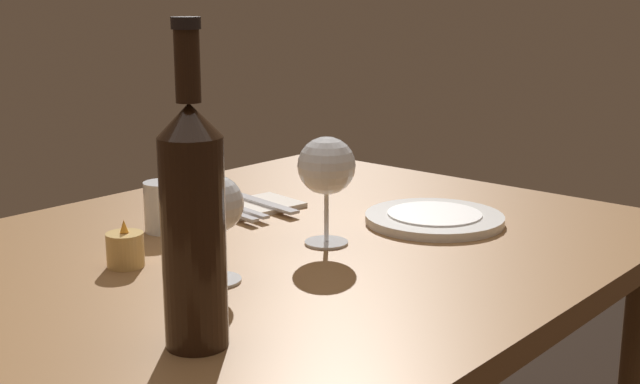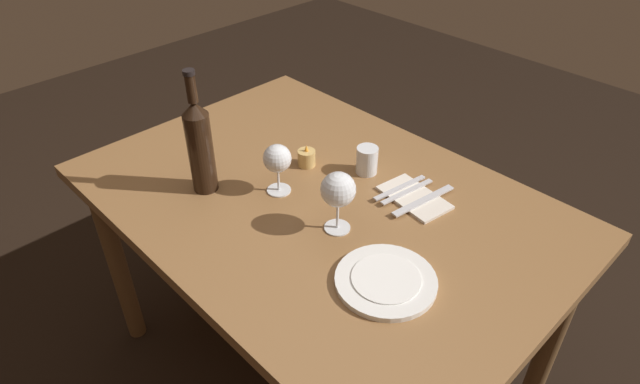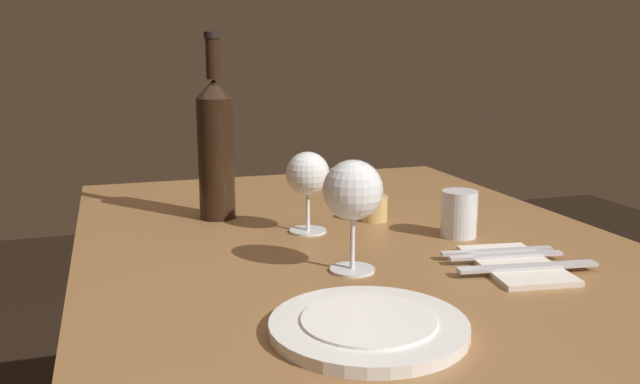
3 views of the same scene
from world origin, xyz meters
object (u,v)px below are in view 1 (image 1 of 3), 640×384
(folded_napkin, at_px, (245,208))
(fork_outer, at_px, (224,210))
(wine_bottle, at_px, (193,220))
(water_tumbler, at_px, (164,209))
(dinner_plate, at_px, (434,218))
(votive_candle, at_px, (125,251))
(fork_inner, at_px, (235,207))
(table_knife, at_px, (258,201))
(wine_glass_right, at_px, (326,168))
(wine_glass_left, at_px, (214,207))

(folded_napkin, height_order, fork_outer, fork_outer)
(wine_bottle, distance_m, water_tumbler, 0.47)
(dinner_plate, distance_m, folded_napkin, 0.33)
(votive_candle, bearing_deg, dinner_plate, -22.90)
(water_tumbler, distance_m, fork_inner, 0.15)
(water_tumbler, relative_size, table_knife, 0.38)
(wine_glass_right, distance_m, fork_inner, 0.26)
(wine_glass_right, bearing_deg, folded_napkin, 76.10)
(dinner_plate, relative_size, fork_outer, 1.27)
(wine_bottle, xyz_separation_m, dinner_plate, (0.58, 0.08, -0.13))
(dinner_plate, distance_m, table_knife, 0.32)
(wine_glass_right, relative_size, votive_candle, 2.45)
(water_tumbler, xyz_separation_m, folded_napkin, (0.18, -0.00, -0.03))
(votive_candle, bearing_deg, water_tumbler, 33.86)
(wine_glass_right, bearing_deg, wine_bottle, -159.94)
(votive_candle, xyz_separation_m, folded_napkin, (0.32, 0.09, -0.02))
(wine_glass_right, height_order, votive_candle, wine_glass_right)
(table_knife, bearing_deg, wine_glass_left, -142.73)
(wine_bottle, bearing_deg, fork_inner, 42.52)
(wine_bottle, height_order, dinner_plate, wine_bottle)
(votive_candle, bearing_deg, fork_outer, 19.29)
(dinner_plate, xyz_separation_m, fork_outer, (-0.20, 0.29, 0.00))
(water_tumbler, bearing_deg, wine_glass_left, -113.84)
(fork_outer, bearing_deg, table_knife, 0.00)
(fork_inner, bearing_deg, wine_bottle, -137.48)
(table_knife, bearing_deg, fork_inner, 180.00)
(dinner_plate, bearing_deg, water_tumbler, 137.49)
(wine_glass_left, height_order, wine_bottle, wine_bottle)
(votive_candle, distance_m, fork_outer, 0.29)
(wine_bottle, xyz_separation_m, table_knife, (0.46, 0.37, -0.13))
(wine_glass_left, relative_size, votive_candle, 2.14)
(dinner_plate, height_order, folded_napkin, dinner_plate)
(wine_glass_right, bearing_deg, votive_candle, 151.77)
(wine_glass_left, height_order, wine_glass_right, wine_glass_right)
(folded_napkin, distance_m, fork_outer, 0.05)
(folded_napkin, xyz_separation_m, table_knife, (0.03, 0.00, 0.01))
(wine_glass_left, relative_size, dinner_plate, 0.63)
(folded_napkin, bearing_deg, votive_candle, -163.54)
(wine_glass_right, relative_size, folded_napkin, 0.81)
(wine_glass_left, relative_size, wine_bottle, 0.41)
(dinner_plate, xyz_separation_m, table_knife, (-0.12, 0.29, 0.00))
(table_knife, bearing_deg, wine_bottle, -141.08)
(dinner_plate, bearing_deg, folded_napkin, 116.83)
(wine_bottle, distance_m, folded_napkin, 0.58)
(wine_glass_left, distance_m, dinner_plate, 0.44)
(votive_candle, height_order, folded_napkin, votive_candle)
(wine_bottle, relative_size, votive_candle, 5.19)
(wine_glass_right, height_order, fork_inner, wine_glass_right)
(water_tumbler, bearing_deg, table_knife, -0.88)
(fork_inner, relative_size, fork_outer, 1.00)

